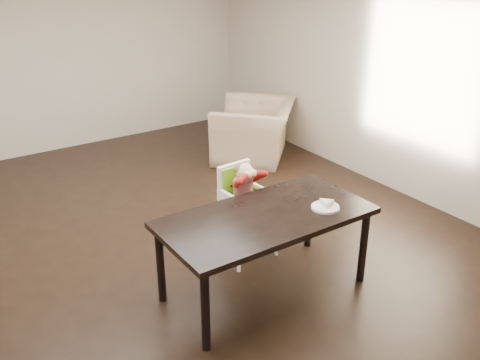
# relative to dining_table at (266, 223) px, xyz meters

# --- Properties ---
(ground) EXTENTS (7.00, 7.00, 0.00)m
(ground) POSITION_rel_dining_table_xyz_m (-0.38, 1.11, -0.67)
(ground) COLOR black
(ground) RESTS_ON ground
(room_walls) EXTENTS (6.02, 7.02, 2.71)m
(room_walls) POSITION_rel_dining_table_xyz_m (-0.38, 1.11, 1.18)
(room_walls) COLOR #BDB09C
(room_walls) RESTS_ON ground
(dining_table) EXTENTS (1.80, 0.90, 0.75)m
(dining_table) POSITION_rel_dining_table_xyz_m (0.00, 0.00, 0.00)
(dining_table) COLOR black
(dining_table) RESTS_ON ground
(high_chair) EXTENTS (0.43, 0.43, 0.97)m
(high_chair) POSITION_rel_dining_table_xyz_m (0.19, 0.64, 0.01)
(high_chair) COLOR white
(high_chair) RESTS_ON ground
(plate) EXTENTS (0.28, 0.28, 0.07)m
(plate) POSITION_rel_dining_table_xyz_m (0.50, -0.19, 0.10)
(plate) COLOR white
(plate) RESTS_ON dining_table
(armchair) EXTENTS (1.41, 1.40, 1.05)m
(armchair) POSITION_rel_dining_table_xyz_m (1.82, 2.72, -0.14)
(armchair) COLOR tan
(armchair) RESTS_ON ground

